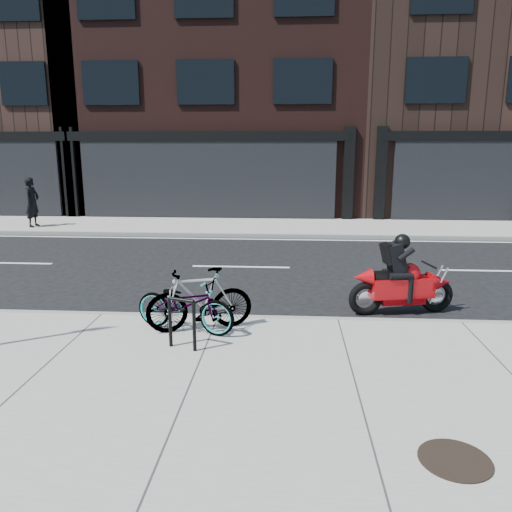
# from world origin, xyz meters

# --- Properties ---
(ground) EXTENTS (120.00, 120.00, 0.00)m
(ground) POSITION_xyz_m (0.00, 0.00, 0.00)
(ground) COLOR black
(ground) RESTS_ON ground
(sidewalk_near) EXTENTS (60.00, 6.00, 0.13)m
(sidewalk_near) POSITION_xyz_m (0.00, -5.00, 0.07)
(sidewalk_near) COLOR gray
(sidewalk_near) RESTS_ON ground
(sidewalk_far) EXTENTS (60.00, 3.50, 0.13)m
(sidewalk_far) POSITION_xyz_m (0.00, 7.75, 0.07)
(sidewalk_far) COLOR gray
(sidewalk_far) RESTS_ON ground
(building_midwest) EXTENTS (10.00, 10.00, 12.00)m
(building_midwest) POSITION_xyz_m (-12.00, 14.50, 6.00)
(building_midwest) COLOR black
(building_midwest) RESTS_ON ground
(building_center) EXTENTS (12.00, 10.00, 14.50)m
(building_center) POSITION_xyz_m (-2.00, 14.50, 7.25)
(building_center) COLOR black
(building_center) RESTS_ON ground
(building_mideast) EXTENTS (12.00, 10.00, 12.50)m
(building_mideast) POSITION_xyz_m (10.00, 14.50, 6.25)
(building_mideast) COLOR black
(building_mideast) RESTS_ON ground
(bike_rack) EXTENTS (0.42, 0.19, 0.74)m
(bike_rack) POSITION_xyz_m (-0.31, -3.34, 0.57)
(bike_rack) COLOR black
(bike_rack) RESTS_ON sidewalk_near
(bicycle_front) EXTENTS (1.75, 1.05, 0.87)m
(bicycle_front) POSITION_xyz_m (-0.41, -2.66, 0.56)
(bicycle_front) COLOR gray
(bicycle_front) RESTS_ON sidewalk_near
(bicycle_rear) EXTENTS (1.71, 0.97, 0.99)m
(bicycle_rear) POSITION_xyz_m (-0.19, -2.60, 0.63)
(bicycle_rear) COLOR gray
(bicycle_rear) RESTS_ON sidewalk_near
(motorcycle) EXTENTS (1.93, 0.67, 1.45)m
(motorcycle) POSITION_xyz_m (3.27, -1.20, 0.59)
(motorcycle) COLOR black
(motorcycle) RESTS_ON ground
(pedestrian) EXTENTS (0.46, 0.66, 1.72)m
(pedestrian) POSITION_xyz_m (-7.74, 6.87, 0.99)
(pedestrian) COLOR black
(pedestrian) RESTS_ON sidewalk_far
(manhole_cover) EXTENTS (0.84, 0.84, 0.02)m
(manhole_cover) POSITION_xyz_m (2.72, -5.72, 0.14)
(manhole_cover) COLOR black
(manhole_cover) RESTS_ON sidewalk_near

